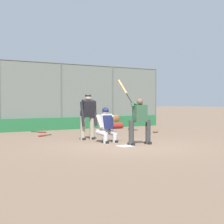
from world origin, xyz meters
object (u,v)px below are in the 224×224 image
(batter_at_plate, at_px, (139,120))
(umpire_home, at_px, (88,115))
(spare_bat_first_base_side, at_px, (41,132))
(spare_bat_near_backstop, at_px, (43,136))
(baseball_loose, at_px, (106,137))
(catcher_behind_plate, at_px, (107,124))
(spare_bat_third_base_side, at_px, (132,129))
(equipment_bag_dugout_side, at_px, (113,126))
(fielding_glove_on_dirt, at_px, (155,132))

(batter_at_plate, xyz_separation_m, umpire_home, (0.55, -2.33, 0.08))
(umpire_home, height_order, spare_bat_first_base_side, umpire_home)
(spare_bat_near_backstop, height_order, baseball_loose, baseball_loose)
(catcher_behind_plate, height_order, spare_bat_first_base_side, catcher_behind_plate)
(batter_at_plate, distance_m, spare_bat_third_base_side, 6.44)
(catcher_behind_plate, distance_m, spare_bat_third_base_side, 5.86)
(batter_at_plate, xyz_separation_m, spare_bat_first_base_side, (0.72, -6.24, -0.78))
(catcher_behind_plate, height_order, baseball_loose, catcher_behind_plate)
(umpire_home, xyz_separation_m, equipment_bag_dugout_side, (-3.96, -4.11, -0.74))
(batter_at_plate, height_order, catcher_behind_plate, batter_at_plate)
(spare_bat_near_backstop, bearing_deg, spare_bat_first_base_side, -137.47)
(batter_at_plate, bearing_deg, equipment_bag_dugout_side, -115.34)
(fielding_glove_on_dirt, xyz_separation_m, equipment_bag_dugout_side, (0.16, -3.14, 0.10))
(batter_at_plate, xyz_separation_m, catcher_behind_plate, (0.49, -1.16, -0.19))
(fielding_glove_on_dirt, bearing_deg, spare_bat_first_base_side, -34.36)
(umpire_home, distance_m, baseball_loose, 1.24)
(umpire_home, distance_m, spare_bat_third_base_side, 5.20)
(catcher_behind_plate, relative_size, fielding_glove_on_dirt, 4.21)
(umpire_home, xyz_separation_m, baseball_loose, (-0.89, -0.12, -0.86))
(spare_bat_third_base_side, bearing_deg, spare_bat_near_backstop, 105.13)
(umpire_home, relative_size, spare_bat_near_backstop, 2.24)
(catcher_behind_plate, height_order, spare_bat_third_base_side, catcher_behind_plate)
(batter_at_plate, height_order, equipment_bag_dugout_side, batter_at_plate)
(umpire_home, relative_size, equipment_bag_dugout_side, 1.28)
(fielding_glove_on_dirt, bearing_deg, spare_bat_near_backstop, -13.83)
(spare_bat_third_base_side, xyz_separation_m, fielding_glove_on_dirt, (0.12, 1.92, 0.02))
(catcher_behind_plate, height_order, fielding_glove_on_dirt, catcher_behind_plate)
(catcher_behind_plate, distance_m, equipment_bag_dugout_side, 6.59)
(spare_bat_near_backstop, distance_m, spare_bat_third_base_side, 5.09)
(fielding_glove_on_dirt, height_order, equipment_bag_dugout_side, equipment_bag_dugout_side)
(umpire_home, bearing_deg, baseball_loose, -170.50)
(spare_bat_third_base_side, bearing_deg, catcher_behind_plate, 141.36)
(catcher_behind_plate, distance_m, baseball_loose, 1.65)
(umpire_home, relative_size, baseball_loose, 22.55)
(umpire_home, distance_m, equipment_bag_dugout_side, 5.76)
(catcher_behind_plate, xyz_separation_m, spare_bat_near_backstop, (0.86, -3.36, -0.59))
(umpire_home, bearing_deg, batter_at_plate, 105.18)
(catcher_behind_plate, bearing_deg, spare_bat_near_backstop, -81.67)
(fielding_glove_on_dirt, distance_m, baseball_loose, 3.35)
(spare_bat_third_base_side, relative_size, equipment_bag_dugout_side, 0.66)
(fielding_glove_on_dirt, bearing_deg, baseball_loose, 14.74)
(spare_bat_third_base_side, distance_m, equipment_bag_dugout_side, 1.26)
(baseball_loose, bearing_deg, batter_at_plate, 82.26)
(spare_bat_first_base_side, relative_size, equipment_bag_dugout_side, 0.63)
(batter_at_plate, bearing_deg, spare_bat_third_base_side, -122.67)
(spare_bat_near_backstop, height_order, spare_bat_third_base_side, same)
(catcher_behind_plate, xyz_separation_m, spare_bat_third_base_side, (-4.18, -4.07, -0.59))
(batter_at_plate, bearing_deg, catcher_behind_plate, -64.32)
(spare_bat_third_base_side, xyz_separation_m, equipment_bag_dugout_side, (0.28, -1.22, 0.12))
(batter_at_plate, bearing_deg, spare_bat_near_backstop, -70.80)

